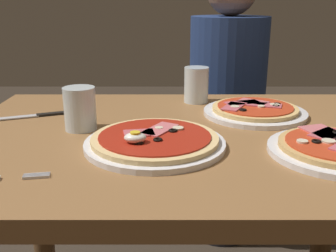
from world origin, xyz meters
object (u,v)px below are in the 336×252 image
object	(u,v)px
water_glass_far	(78,111)
diner_person	(224,116)
water_glass_near	(194,87)
pizza_foreground	(153,141)
dining_table	(187,183)
pizza_across_left	(334,148)
pizza_across_right	(253,110)
knife	(37,115)

from	to	relation	value
water_glass_far	diner_person	distance (m)	0.90
water_glass_near	diner_person	size ratio (longest dim) A/B	0.09
pizza_foreground	dining_table	bearing A→B (deg)	49.60
pizza_across_left	water_glass_near	xyz separation A→B (m)	(-0.25, 0.42, 0.03)
pizza_foreground	water_glass_far	size ratio (longest dim) A/B	2.93
pizza_across_left	water_glass_far	distance (m)	0.56
pizza_across_left	water_glass_near	bearing A→B (deg)	120.76
pizza_foreground	diner_person	xyz separation A→B (m)	(0.28, 0.86, -0.20)
pizza_foreground	diner_person	size ratio (longest dim) A/B	0.25
pizza_across_right	diner_person	xyz separation A→B (m)	(0.02, 0.63, -0.20)
water_glass_far	diner_person	xyz separation A→B (m)	(0.46, 0.75, -0.23)
pizza_foreground	knife	bearing A→B (deg)	144.31
knife	pizza_across_right	bearing A→B (deg)	1.37
dining_table	knife	size ratio (longest dim) A/B	5.79
pizza_across_right	diner_person	world-z (taller)	diner_person
pizza_across_left	pizza_across_right	world-z (taller)	same
pizza_across_right	water_glass_near	distance (m)	0.21
dining_table	water_glass_near	world-z (taller)	water_glass_near
dining_table	knife	xyz separation A→B (m)	(-0.39, 0.13, 0.13)
pizza_across_left	pizza_across_right	xyz separation A→B (m)	(-0.10, 0.28, -0.00)
pizza_foreground	pizza_across_right	size ratio (longest dim) A/B	1.08
pizza_across_right	knife	xyz separation A→B (m)	(-0.57, -0.01, -0.01)
diner_person	pizza_foreground	bearing A→B (deg)	72.08
diner_person	pizza_across_left	bearing A→B (deg)	95.20
pizza_across_left	water_glass_far	world-z (taller)	water_glass_far
dining_table	pizza_across_right	xyz separation A→B (m)	(0.18, 0.14, 0.14)
diner_person	water_glass_far	bearing A→B (deg)	58.52
water_glass_near	diner_person	bearing A→B (deg)	71.03
water_glass_near	water_glass_far	bearing A→B (deg)	-138.09
water_glass_near	water_glass_far	world-z (taller)	water_glass_near
dining_table	pizza_across_left	world-z (taller)	pizza_across_left
water_glass_near	pizza_across_right	bearing A→B (deg)	-43.54
pizza_across_right	knife	world-z (taller)	pizza_across_right
pizza_foreground	diner_person	bearing A→B (deg)	72.08
pizza_foreground	diner_person	world-z (taller)	diner_person
water_glass_far	diner_person	size ratio (longest dim) A/B	0.09
pizza_across_right	diner_person	distance (m)	0.66
dining_table	pizza_across_right	world-z (taller)	pizza_across_right
pizza_across_left	knife	world-z (taller)	pizza_across_left
pizza_across_right	dining_table	bearing A→B (deg)	-141.14
knife	diner_person	world-z (taller)	diner_person
pizza_across_right	knife	distance (m)	0.57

